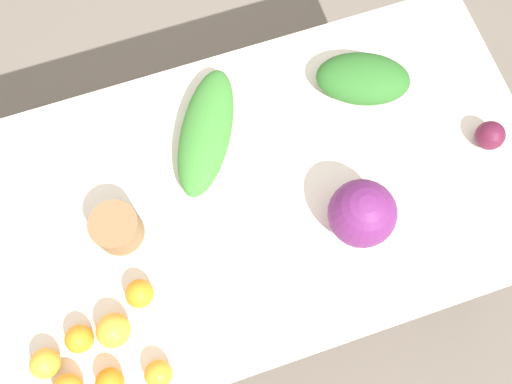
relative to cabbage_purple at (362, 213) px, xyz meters
name	(u,v)px	position (x,y,z in m)	size (l,w,h in m)	color
ground_plane	(256,250)	(-0.22, 0.15, -0.79)	(8.00, 8.00, 0.00)	#70665B
dining_table	(256,204)	(-0.22, 0.15, -0.17)	(1.50, 0.84, 0.70)	silver
cabbage_purple	(362,213)	(0.00, 0.00, 0.00)	(0.17, 0.17, 0.17)	#6B2366
paper_bag	(117,228)	(-0.57, 0.16, -0.04)	(0.12, 0.12, 0.09)	olive
greens_bunch_kale	(363,79)	(0.15, 0.35, -0.03)	(0.25, 0.15, 0.10)	#2D6B28
greens_bunch_dandelion	(206,132)	(-0.29, 0.34, -0.04)	(0.36, 0.13, 0.09)	#3D8433
beet_root	(490,135)	(0.40, 0.10, -0.05)	(0.08, 0.08, 0.08)	#5B1933
orange_0	(140,294)	(-0.56, -0.01, -0.05)	(0.07, 0.07, 0.07)	orange
orange_1	(79,339)	(-0.72, -0.06, -0.05)	(0.07, 0.07, 0.07)	orange
orange_2	(110,382)	(-0.68, -0.18, -0.05)	(0.07, 0.07, 0.07)	orange
orange_4	(158,374)	(-0.57, -0.20, -0.05)	(0.07, 0.07, 0.07)	orange
orange_5	(45,363)	(-0.81, -0.09, -0.05)	(0.07, 0.07, 0.07)	#F9A833
orange_6	(113,330)	(-0.64, -0.07, -0.04)	(0.08, 0.08, 0.08)	#F9A833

